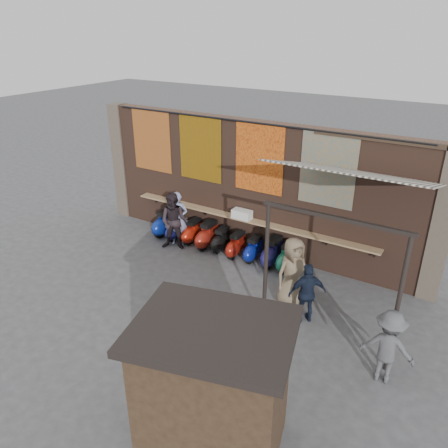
% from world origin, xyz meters
% --- Properties ---
extents(ground, '(70.00, 70.00, 0.00)m').
position_xyz_m(ground, '(0.00, 0.00, 0.00)').
color(ground, '#474749').
rests_on(ground, ground).
extents(brick_wall, '(10.00, 0.40, 4.00)m').
position_xyz_m(brick_wall, '(0.00, 2.70, 2.00)').
color(brick_wall, brown).
rests_on(brick_wall, ground).
extents(pier_left, '(0.50, 0.50, 4.00)m').
position_xyz_m(pier_left, '(-5.20, 2.70, 2.00)').
color(pier_left, '#4C4238').
rests_on(pier_left, ground).
extents(pier_right, '(0.50, 0.50, 4.00)m').
position_xyz_m(pier_right, '(5.20, 2.70, 2.00)').
color(pier_right, '#4C4238').
rests_on(pier_right, ground).
extents(eating_counter, '(8.00, 0.32, 0.05)m').
position_xyz_m(eating_counter, '(0.00, 2.33, 1.10)').
color(eating_counter, '#9E7A51').
rests_on(eating_counter, brick_wall).
extents(shelf_box, '(0.59, 0.30, 0.26)m').
position_xyz_m(shelf_box, '(-0.12, 2.30, 1.26)').
color(shelf_box, white).
rests_on(shelf_box, eating_counter).
extents(tapestry_redgold, '(1.50, 0.02, 2.00)m').
position_xyz_m(tapestry_redgold, '(-3.60, 2.48, 3.00)').
color(tapestry_redgold, maroon).
rests_on(tapestry_redgold, brick_wall).
extents(tapestry_sun, '(1.50, 0.02, 2.00)m').
position_xyz_m(tapestry_sun, '(-1.70, 2.48, 3.00)').
color(tapestry_sun, orange).
rests_on(tapestry_sun, brick_wall).
extents(tapestry_orange, '(1.50, 0.02, 2.00)m').
position_xyz_m(tapestry_orange, '(0.30, 2.48, 3.00)').
color(tapestry_orange, orange).
rests_on(tapestry_orange, brick_wall).
extents(tapestry_multi, '(1.50, 0.02, 2.00)m').
position_xyz_m(tapestry_multi, '(2.30, 2.48, 3.00)').
color(tapestry_multi, '#236683').
rests_on(tapestry_multi, brick_wall).
extents(hang_rail, '(9.50, 0.06, 0.06)m').
position_xyz_m(hang_rail, '(0.00, 2.47, 3.98)').
color(hang_rail, black).
rests_on(hang_rail, brick_wall).
extents(scooter_stool_0, '(0.40, 0.89, 0.85)m').
position_xyz_m(scooter_stool_0, '(-2.87, 2.00, 0.42)').
color(scooter_stool_0, navy).
rests_on(scooter_stool_0, ground).
extents(scooter_stool_1, '(0.35, 0.77, 0.74)m').
position_xyz_m(scooter_stool_1, '(-2.36, 1.95, 0.37)').
color(scooter_stool_1, '#14164D').
rests_on(scooter_stool_1, ground).
extents(scooter_stool_2, '(0.36, 0.80, 0.76)m').
position_xyz_m(scooter_stool_2, '(-1.76, 2.03, 0.38)').
color(scooter_stool_2, '#B11E0D').
rests_on(scooter_stool_2, ground).
extents(scooter_stool_3, '(0.40, 0.88, 0.84)m').
position_xyz_m(scooter_stool_3, '(-1.17, 1.99, 0.42)').
color(scooter_stool_3, maroon).
rests_on(scooter_stool_3, ground).
extents(scooter_stool_4, '(0.35, 0.77, 0.73)m').
position_xyz_m(scooter_stool_4, '(-0.69, 2.03, 0.36)').
color(scooter_stool_4, black).
rests_on(scooter_stool_4, ground).
extents(scooter_stool_5, '(0.35, 0.78, 0.74)m').
position_xyz_m(scooter_stool_5, '(-0.11, 1.96, 0.37)').
color(scooter_stool_5, maroon).
rests_on(scooter_stool_5, ground).
extents(scooter_stool_6, '(0.35, 0.77, 0.73)m').
position_xyz_m(scooter_stool_6, '(0.46, 2.00, 0.37)').
color(scooter_stool_6, navy).
rests_on(scooter_stool_6, ground).
extents(scooter_stool_7, '(0.40, 0.89, 0.84)m').
position_xyz_m(scooter_stool_7, '(1.06, 2.03, 0.42)').
color(scooter_stool_7, navy).
rests_on(scooter_stool_7, ground).
extents(scooter_stool_8, '(0.39, 0.86, 0.82)m').
position_xyz_m(scooter_stool_8, '(1.54, 2.02, 0.41)').
color(scooter_stool_8, '#19654A').
rests_on(scooter_stool_8, ground).
extents(diner_left, '(0.74, 0.63, 1.72)m').
position_xyz_m(diner_left, '(-2.11, 1.74, 0.86)').
color(diner_left, '#93A1D6').
rests_on(diner_left, ground).
extents(diner_right, '(1.08, 0.97, 1.83)m').
position_xyz_m(diner_right, '(-1.99, 1.40, 0.91)').
color(diner_right, black).
rests_on(diner_right, ground).
extents(shopper_navy, '(0.93, 0.85, 1.53)m').
position_xyz_m(shopper_navy, '(2.87, 0.06, 0.76)').
color(shopper_navy, '#161E32').
rests_on(shopper_navy, ground).
extents(shopper_grey, '(1.06, 0.65, 1.59)m').
position_xyz_m(shopper_grey, '(4.90, -0.91, 0.80)').
color(shopper_grey, '#4F4F53').
rests_on(shopper_grey, ground).
extents(shopper_tan, '(0.96, 1.07, 1.84)m').
position_xyz_m(shopper_tan, '(2.31, 0.50, 0.92)').
color(shopper_tan, '#7F6A50').
rests_on(shopper_tan, ground).
extents(market_stall, '(2.47, 2.09, 2.32)m').
position_xyz_m(market_stall, '(2.84, -3.90, 1.16)').
color(market_stall, black).
rests_on(market_stall, ground).
extents(stall_roof, '(2.78, 2.39, 0.12)m').
position_xyz_m(stall_roof, '(2.84, -3.90, 2.38)').
color(stall_roof, black).
rests_on(stall_roof, market_stall).
extents(stall_sign, '(1.17, 0.34, 0.50)m').
position_xyz_m(stall_sign, '(2.63, -3.10, 1.68)').
color(stall_sign, gold).
rests_on(stall_sign, market_stall).
extents(stall_shelf, '(1.75, 0.54, 0.06)m').
position_xyz_m(stall_shelf, '(2.63, -3.10, 0.85)').
color(stall_shelf, '#473321').
rests_on(stall_shelf, market_stall).
extents(awning_canvas, '(3.20, 3.28, 0.97)m').
position_xyz_m(awning_canvas, '(3.50, 0.90, 3.55)').
color(awning_canvas, beige).
rests_on(awning_canvas, brick_wall).
extents(awning_ledger, '(3.30, 0.08, 0.12)m').
position_xyz_m(awning_ledger, '(3.50, 2.49, 3.95)').
color(awning_ledger, '#33261C').
rests_on(awning_ledger, brick_wall).
extents(awning_header, '(3.00, 0.08, 0.08)m').
position_xyz_m(awning_header, '(3.50, -0.60, 3.08)').
color(awning_header, black).
rests_on(awning_header, awning_post_left).
extents(awning_post_left, '(0.09, 0.09, 3.10)m').
position_xyz_m(awning_post_left, '(2.10, -0.60, 1.55)').
color(awning_post_left, black).
rests_on(awning_post_left, ground).
extents(awning_post_right, '(0.09, 0.09, 3.10)m').
position_xyz_m(awning_post_right, '(4.90, -0.60, 1.55)').
color(awning_post_right, black).
rests_on(awning_post_right, ground).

